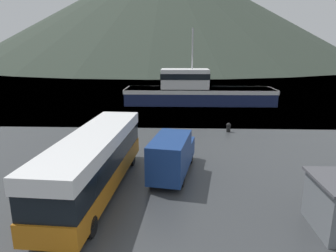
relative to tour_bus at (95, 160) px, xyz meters
The scene contains 8 objects.
water_surface 133.69m from the tour_bus, 89.01° to the left, with size 240.00×240.00×0.00m, color slate.
hill_backdrop 165.42m from the tour_bus, 91.36° to the left, with size 203.94×203.94×57.00m, color #333D33.
tour_bus is the anchor object (origin of this frame).
delivery_van 4.78m from the tour_bus, 30.58° to the left, with size 2.96×6.28×2.56m.
fishing_boat 28.48m from the tour_bus, 76.04° to the left, with size 20.95×5.44×10.37m.
storage_bin 3.92m from the tour_bus, 151.46° to the left, with size 1.45×1.23×1.28m.
small_boat 30.56m from the tour_bus, 86.22° to the left, with size 5.50×5.02×0.84m.
mooring_bollard 15.61m from the tour_bus, 53.85° to the left, with size 0.43×0.43×0.87m.
Camera 1 is at (2.18, -7.39, 7.65)m, focal length 32.00 mm.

